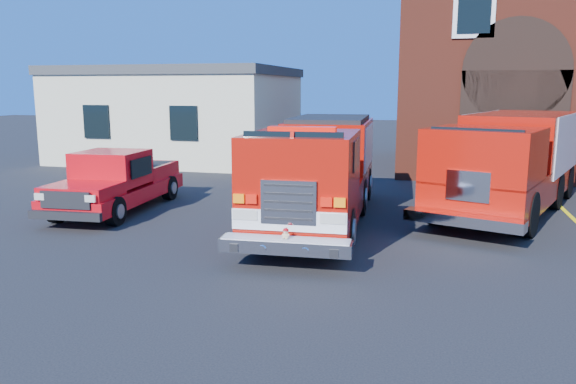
% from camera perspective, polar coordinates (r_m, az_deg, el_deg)
% --- Properties ---
extents(ground, '(100.00, 100.00, 0.00)m').
position_cam_1_polar(ground, '(12.88, 1.34, -4.75)').
color(ground, black).
rests_on(ground, ground).
extents(parking_stripe_mid, '(0.12, 3.00, 0.01)m').
position_cam_1_polar(parking_stripe_mid, '(16.86, 26.79, -2.22)').
color(parking_stripe_mid, yellow).
rests_on(parking_stripe_mid, ground).
extents(parking_stripe_far, '(0.12, 3.00, 0.01)m').
position_cam_1_polar(parking_stripe_far, '(19.75, 25.00, -0.36)').
color(parking_stripe_far, yellow).
rests_on(parking_stripe_far, ground).
extents(side_building, '(10.20, 8.20, 4.35)m').
position_cam_1_polar(side_building, '(27.77, -10.82, 7.87)').
color(side_building, beige).
rests_on(side_building, ground).
extents(fire_engine, '(2.77, 8.57, 2.61)m').
position_cam_1_polar(fire_engine, '(14.36, 3.25, 2.32)').
color(fire_engine, black).
rests_on(fire_engine, ground).
extents(pickup_truck, '(2.14, 5.28, 1.70)m').
position_cam_1_polar(pickup_truck, '(16.40, -16.98, 0.97)').
color(pickup_truck, black).
rests_on(pickup_truck, ground).
extents(secondary_truck, '(5.11, 8.57, 2.66)m').
position_cam_1_polar(secondary_truck, '(16.79, 21.68, 3.13)').
color(secondary_truck, black).
rests_on(secondary_truck, ground).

